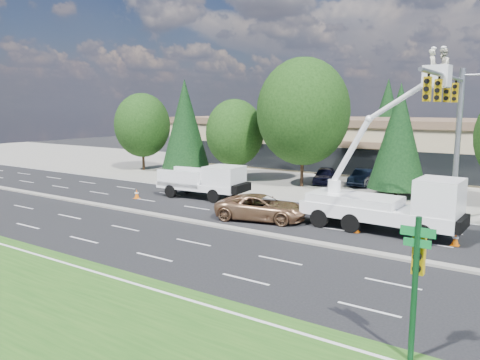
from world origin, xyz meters
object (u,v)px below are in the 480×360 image
Objects in this scene: minivan at (261,208)px; bucket_truck at (394,196)px; signal_mast at (453,120)px; street_sign_pole at (416,273)px; utility_pickup at (206,185)px.

bucket_truck is at bearing -93.60° from minivan.
bucket_truck reaches higher than signal_mast.
signal_mast reaches higher than street_sign_pole.
street_sign_pole is 0.41× the size of bucket_truck.
signal_mast is 1.04× the size of bucket_truck.
bucket_truck reaches higher than minivan.
minivan is at bearing -156.28° from signal_mast.
utility_pickup is 7.73m from minivan.
bucket_truck is (14.38, -2.07, 1.04)m from utility_pickup.
street_sign_pole is 13.25m from bucket_truck.
bucket_truck reaches higher than utility_pickup.
utility_pickup is at bearing 49.59° from minivan.
signal_mast is 11.80m from minivan.
minivan is (-11.63, 11.20, -1.68)m from street_sign_pole.
utility_pickup is (-18.55, 14.64, -1.40)m from street_sign_pole.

